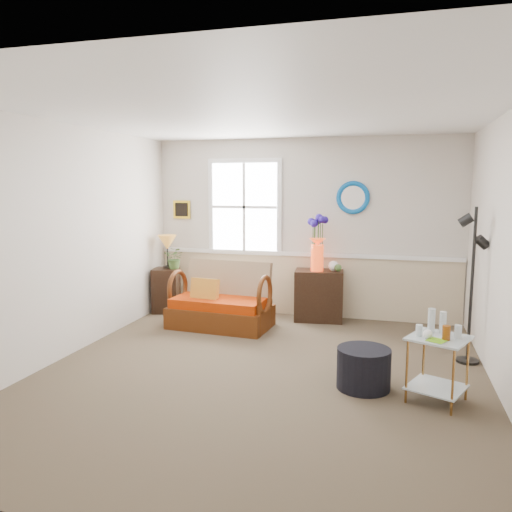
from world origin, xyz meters
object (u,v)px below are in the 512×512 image
(side_table, at_px, (437,369))
(cabinet, at_px, (319,295))
(floor_lamp, at_px, (472,286))
(ottoman, at_px, (364,368))
(lamp_stand, at_px, (166,290))
(loveseat, at_px, (220,295))

(side_table, bearing_deg, cabinet, 119.92)
(side_table, distance_m, floor_lamp, 1.35)
(cabinet, xyz_separation_m, floor_lamp, (1.83, -1.29, 0.49))
(cabinet, bearing_deg, ottoman, -77.90)
(lamp_stand, height_order, floor_lamp, floor_lamp)
(loveseat, distance_m, lamp_stand, 1.23)
(floor_lamp, bearing_deg, lamp_stand, 172.77)
(loveseat, height_order, floor_lamp, floor_lamp)
(side_table, height_order, ottoman, side_table)
(lamp_stand, distance_m, cabinet, 2.33)
(cabinet, distance_m, floor_lamp, 2.29)
(lamp_stand, height_order, ottoman, lamp_stand)
(loveseat, distance_m, cabinet, 1.43)
(lamp_stand, distance_m, floor_lamp, 4.34)
(side_table, bearing_deg, loveseat, 146.65)
(floor_lamp, xyz_separation_m, ottoman, (-1.06, -1.03, -0.65))
(floor_lamp, height_order, ottoman, floor_lamp)
(side_table, bearing_deg, floor_lamp, 70.52)
(loveseat, bearing_deg, ottoman, -34.51)
(side_table, relative_size, ottoman, 1.17)
(cabinet, relative_size, ottoman, 1.43)
(loveseat, height_order, lamp_stand, loveseat)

